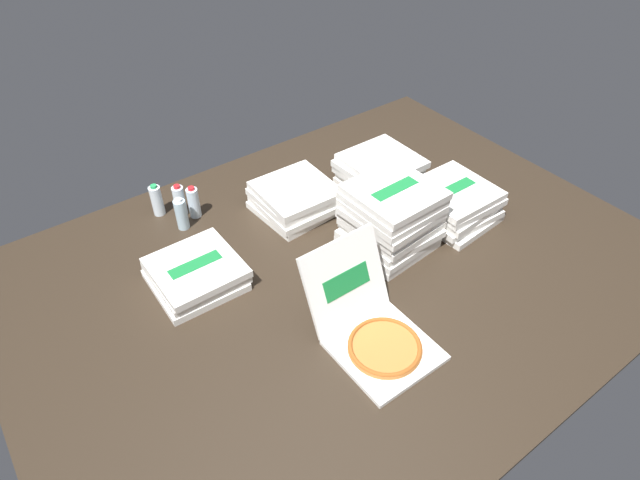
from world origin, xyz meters
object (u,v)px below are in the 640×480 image
object	(u,v)px
pizza_stack_center_near	(295,199)
pizza_stack_center_far	(380,172)
pizza_stack_right_near	(391,217)
water_bottle_3	(194,202)
pizza_stack_right_far	(196,273)
water_bottle_0	(181,214)
water_bottle_1	(157,200)
water_bottle_2	(180,201)
open_pizza_box	(373,329)
pizza_stack_left_mid	(453,203)

from	to	relation	value
pizza_stack_center_near	pizza_stack_center_far	xyz separation A→B (m)	(0.54, -0.10, 0.02)
pizza_stack_right_near	water_bottle_3	world-z (taller)	pizza_stack_right_near
pizza_stack_right_far	water_bottle_0	bearing A→B (deg)	72.68
pizza_stack_center_far	water_bottle_0	xyz separation A→B (m)	(-1.13, 0.34, -0.01)
water_bottle_3	water_bottle_0	bearing A→B (deg)	-151.18
water_bottle_1	water_bottle_2	size ratio (longest dim) A/B	1.00
open_pizza_box	pizza_stack_center_near	size ratio (longest dim) A/B	1.33
pizza_stack_center_near	water_bottle_1	world-z (taller)	water_bottle_1
pizza_stack_center_near	water_bottle_3	bearing A→B (deg)	148.97
water_bottle_2	pizza_stack_right_near	bearing A→B (deg)	-49.04
pizza_stack_center_near	open_pizza_box	bearing A→B (deg)	-104.90
pizza_stack_left_mid	pizza_stack_right_near	bearing A→B (deg)	174.58
water_bottle_0	water_bottle_3	world-z (taller)	same
pizza_stack_right_near	water_bottle_3	xyz separation A→B (m)	(-0.72, 0.83, -0.09)
open_pizza_box	pizza_stack_left_mid	bearing A→B (deg)	23.46
pizza_stack_center_near	pizza_stack_right_far	world-z (taller)	pizza_stack_center_near
pizza_stack_center_near	pizza_stack_right_far	distance (m)	0.75
pizza_stack_right_near	pizza_stack_left_mid	distance (m)	0.45
pizza_stack_center_near	water_bottle_0	size ratio (longest dim) A/B	2.20
water_bottle_2	water_bottle_3	bearing A→B (deg)	-48.35
pizza_stack_left_mid	water_bottle_1	distance (m)	1.66
water_bottle_1	pizza_stack_right_near	bearing A→B (deg)	-47.91
water_bottle_3	open_pizza_box	bearing A→B (deg)	-79.98
open_pizza_box	pizza_stack_right_far	size ratio (longest dim) A/B	1.36
water_bottle_1	water_bottle_3	size ratio (longest dim) A/B	1.00
pizza_stack_left_mid	pizza_stack_right_far	bearing A→B (deg)	164.52
pizza_stack_right_near	pizza_stack_center_near	bearing A→B (deg)	113.38
water_bottle_3	pizza_stack_center_far	bearing A→B (deg)	-21.02
open_pizza_box	water_bottle_3	world-z (taller)	open_pizza_box
open_pizza_box	water_bottle_0	distance (m)	1.26
water_bottle_0	open_pizza_box	bearing A→B (deg)	-75.01
open_pizza_box	pizza_stack_right_far	distance (m)	0.91
open_pizza_box	water_bottle_2	distance (m)	1.37
open_pizza_box	pizza_stack_left_mid	distance (m)	1.01
open_pizza_box	pizza_stack_left_mid	xyz separation A→B (m)	(0.93, 0.40, 0.02)
water_bottle_2	water_bottle_3	distance (m)	0.08
pizza_stack_center_far	water_bottle_1	xyz separation A→B (m)	(-1.19, 0.54, -0.01)
pizza_stack_right_far	water_bottle_1	xyz separation A→B (m)	(0.08, 0.63, 0.03)
water_bottle_2	pizza_stack_left_mid	bearing A→B (deg)	-37.64
pizza_stack_center_near	water_bottle_1	bearing A→B (deg)	146.08
water_bottle_0	water_bottle_3	size ratio (longest dim) A/B	1.00
pizza_stack_left_mid	water_bottle_1	xyz separation A→B (m)	(-1.31, 1.01, -0.01)
pizza_stack_center_near	pizza_stack_center_far	bearing A→B (deg)	-10.78
water_bottle_3	pizza_stack_left_mid	bearing A→B (deg)	-37.02
pizza_stack_right_near	water_bottle_2	world-z (taller)	pizza_stack_right_near
pizza_stack_right_near	pizza_stack_right_far	size ratio (longest dim) A/B	1.07
pizza_stack_center_near	pizza_stack_right_near	size ratio (longest dim) A/B	0.95
pizza_stack_right_near	pizza_stack_center_far	size ratio (longest dim) A/B	1.03
pizza_stack_center_far	water_bottle_2	distance (m)	1.18
pizza_stack_right_near	water_bottle_2	distance (m)	1.18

